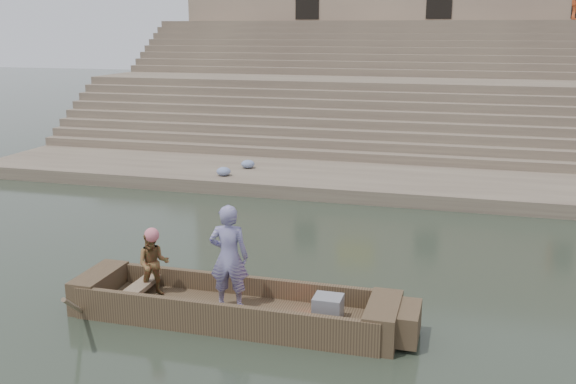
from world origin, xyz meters
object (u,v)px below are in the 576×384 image
at_px(rowing_man, 153,264).
at_px(main_rowboat, 233,314).
at_px(television, 327,308).
at_px(standing_man, 229,257).

bearing_deg(rowing_man, main_rowboat, -28.24).
bearing_deg(main_rowboat, television, -0.00).
distance_m(main_rowboat, standing_man, 1.01).
relative_size(standing_man, television, 3.93).
bearing_deg(television, main_rowboat, 180.00).
bearing_deg(standing_man, television, 170.74).
xyz_separation_m(standing_man, rowing_man, (-1.47, 0.13, -0.31)).
relative_size(main_rowboat, standing_man, 2.77).
distance_m(standing_man, television, 1.84).
height_order(standing_man, television, standing_man).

